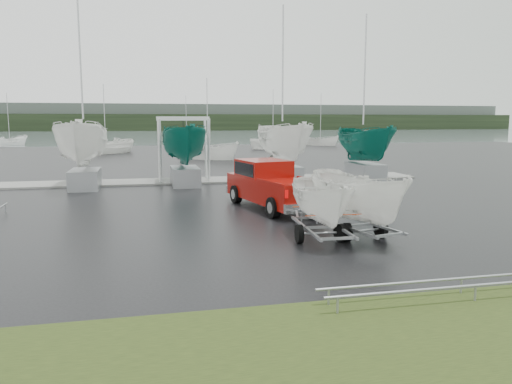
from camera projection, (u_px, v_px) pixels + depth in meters
name	position (u px, v px, depth m)	size (l,w,h in m)	color
ground_plane	(223.00, 221.00, 19.41)	(120.00, 120.00, 0.00)	black
lake	(155.00, 137.00, 115.89)	(300.00, 300.00, 0.00)	slate
grass_verge	(322.00, 344.00, 8.79)	(40.00, 40.00, 0.00)	black
dock	(191.00, 181.00, 31.94)	(30.00, 3.00, 0.12)	gray
treeline	(149.00, 122.00, 182.99)	(300.00, 8.00, 6.00)	black
far_hill	(149.00, 117.00, 190.42)	(300.00, 6.00, 10.00)	#4C5651
pickup_truck	(271.00, 183.00, 22.47)	(3.31, 6.57, 2.09)	maroon
trailer_hitched	(360.00, 153.00, 16.21)	(2.12, 3.76, 5.25)	#93969B
trailer_parked	(323.00, 165.00, 15.96)	(1.81, 3.66, 4.55)	#93969B
boat_hoist	(183.00, 140.00, 31.47)	(3.30, 2.18, 4.12)	silver
keelboat_0	(82.00, 111.00, 28.01)	(2.78, 3.20, 10.96)	#93969B
keelboat_1	(184.00, 118.00, 29.52)	(2.55, 3.20, 7.87)	#93969B
keelboat_2	(285.00, 115.00, 30.66)	(2.66, 3.20, 10.83)	#93969B
keelboat_3	(367.00, 120.00, 32.23)	(2.44, 3.20, 10.61)	#93969B
mast_rack_2	(468.00, 282.00, 11.07)	(7.00, 0.56, 0.06)	#93969B
moored_boat_1	(106.00, 154.00, 58.34)	(4.21, 4.20, 11.93)	white
moored_boat_2	(273.00, 149.00, 67.92)	(3.31, 3.26, 11.52)	white
moored_boat_3	(320.00, 145.00, 77.01)	(3.44, 3.45, 11.21)	white
moored_boat_4	(10.00, 145.00, 77.03)	(3.33, 3.34, 11.10)	white
moored_boat_5	(187.00, 143.00, 85.34)	(3.44, 3.43, 11.20)	white
moored_boat_7	(208.00, 159.00, 50.20)	(3.96, 3.96, 11.68)	white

